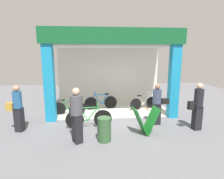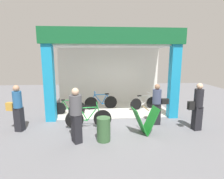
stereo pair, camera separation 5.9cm
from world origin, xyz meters
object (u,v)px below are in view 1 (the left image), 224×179
object	(u,v)px
sandwich_board_sign	(145,121)
trash_bin	(104,129)
pedestrian_0	(198,106)
bicycle_inside_2	(144,103)
pedestrian_2	(157,104)
bicycle_parked_0	(89,118)
bicycle_inside_0	(101,102)
pedestrian_3	(76,114)
pedestrian_1	(17,108)
bicycle_inside_1	(69,108)

from	to	relation	value
sandwich_board_sign	trash_bin	bearing A→B (deg)	-163.64
pedestrian_0	trash_bin	xyz separation A→B (m)	(-3.40, -0.59, -0.51)
bicycle_inside_2	pedestrian_2	bearing A→B (deg)	-90.31
bicycle_parked_0	sandwich_board_sign	world-z (taller)	bicycle_parked_0
bicycle_inside_0	pedestrian_0	world-z (taller)	pedestrian_0
bicycle_inside_0	pedestrian_3	distance (m)	3.63
bicycle_parked_0	sandwich_board_sign	distance (m)	2.09
pedestrian_1	trash_bin	bearing A→B (deg)	-18.84
pedestrian_1	pedestrian_2	distance (m)	5.16
bicycle_parked_0	pedestrian_0	distance (m)	3.99
bicycle_inside_0	bicycle_inside_1	distance (m)	1.64
sandwich_board_sign	bicycle_inside_1	bearing A→B (deg)	141.28
bicycle_parked_0	trash_bin	distance (m)	1.23
pedestrian_2	bicycle_parked_0	bearing A→B (deg)	-176.73
bicycle_inside_2	pedestrian_3	xyz separation A→B (m)	(-3.00, -3.29, 0.57)
bicycle_parked_0	pedestrian_1	xyz separation A→B (m)	(-2.49, -0.08, 0.48)
trash_bin	pedestrian_3	bearing A→B (deg)	-179.72
bicycle_inside_1	bicycle_parked_0	size ratio (longest dim) A/B	0.86
pedestrian_0	pedestrian_3	size ratio (longest dim) A/B	1.00
pedestrian_2	trash_bin	distance (m)	2.52
bicycle_inside_0	sandwich_board_sign	bearing A→B (deg)	-64.67
bicycle_inside_2	trash_bin	size ratio (longest dim) A/B	1.90
bicycle_parked_0	pedestrian_3	distance (m)	1.28
bicycle_inside_2	bicycle_parked_0	xyz separation A→B (m)	(-2.68, -2.17, 0.04)
bicycle_inside_0	sandwich_board_sign	xyz separation A→B (m)	(1.45, -3.06, 0.10)
bicycle_inside_2	bicycle_inside_1	bearing A→B (deg)	-171.99
pedestrian_1	pedestrian_2	size ratio (longest dim) A/B	1.04
bicycle_inside_1	trash_bin	world-z (taller)	bicycle_inside_1
pedestrian_0	bicycle_inside_2	bearing A→B (deg)	114.91
pedestrian_3	trash_bin	distance (m)	1.00
bicycle_parked_0	trash_bin	world-z (taller)	bicycle_parked_0
bicycle_inside_2	pedestrian_3	size ratio (longest dim) A/B	0.85
bicycle_inside_1	pedestrian_1	bearing A→B (deg)	-131.29
bicycle_inside_2	bicycle_parked_0	distance (m)	3.45
bicycle_inside_0	bicycle_inside_1	size ratio (longest dim) A/B	1.12
bicycle_inside_0	pedestrian_0	size ratio (longest dim) A/B	0.95
sandwich_board_sign	pedestrian_0	bearing A→B (deg)	4.97
pedestrian_0	pedestrian_3	world-z (taller)	pedestrian_3
pedestrian_3	trash_bin	world-z (taller)	pedestrian_3
bicycle_inside_2	pedestrian_1	xyz separation A→B (m)	(-5.16, -2.26, 0.52)
pedestrian_0	pedestrian_1	distance (m)	6.43
pedestrian_0	pedestrian_2	world-z (taller)	pedestrian_0
bicycle_inside_1	pedestrian_3	size ratio (longest dim) A/B	0.85
bicycle_parked_0	sandwich_board_sign	size ratio (longest dim) A/B	1.83
trash_bin	bicycle_parked_0	bearing A→B (deg)	115.38
bicycle_inside_1	pedestrian_1	xyz separation A→B (m)	(-1.53, -1.75, 0.54)
bicycle_inside_1	sandwich_board_sign	distance (m)	3.76
bicycle_inside_2	pedestrian_0	bearing A→B (deg)	-65.09
bicycle_inside_1	bicycle_inside_2	bearing A→B (deg)	8.01
sandwich_board_sign	pedestrian_3	distance (m)	2.38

